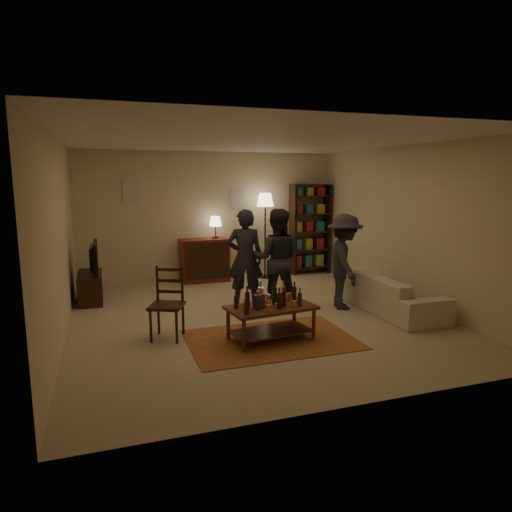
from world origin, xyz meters
name	(u,v)px	position (x,y,z in m)	size (l,w,h in m)	color
floor	(254,317)	(0.00, 0.00, 0.00)	(6.00, 6.00, 0.00)	#C6B793
room_shell	(179,194)	(-0.65, 2.98, 1.81)	(6.00, 6.00, 6.00)	beige
rug	(271,339)	(-0.12, -1.05, 0.01)	(2.20, 1.50, 0.01)	brown
coffee_table	(270,310)	(-0.13, -1.05, 0.41)	(1.22, 0.77, 0.81)	brown
dining_chair	(168,300)	(-1.40, -0.50, 0.52)	(0.56, 0.56, 0.99)	#321F10
tv_stand	(90,280)	(-2.44, 1.80, 0.38)	(0.40, 1.00, 1.06)	#321F10
dresser	(205,259)	(-0.19, 2.71, 0.48)	(1.00, 0.50, 1.36)	maroon
bookshelf	(310,228)	(2.25, 2.78, 1.03)	(0.90, 0.34, 2.02)	#321F10
floor_lamp	(265,206)	(1.13, 2.65, 1.56)	(0.36, 0.36, 1.83)	black
sofa	(390,293)	(2.20, -0.40, 0.30)	(2.08, 0.81, 0.61)	beige
person_left	(245,258)	(0.05, 0.64, 0.83)	(0.60, 0.40, 1.65)	#222329
person_right	(277,259)	(0.50, 0.35, 0.83)	(0.81, 0.63, 1.66)	#24252C
person_by_sofa	(344,262)	(1.56, 0.00, 0.79)	(1.02, 0.59, 1.58)	#2A2931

